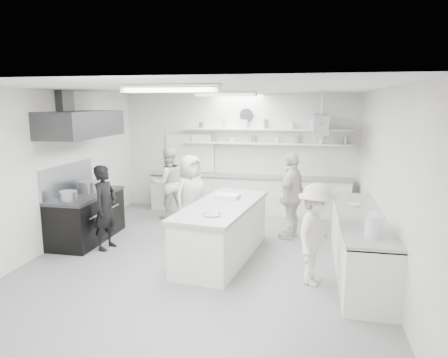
% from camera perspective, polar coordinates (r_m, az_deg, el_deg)
% --- Properties ---
extents(floor, '(6.00, 7.00, 0.02)m').
position_cam_1_polar(floor, '(7.76, -2.40, -10.51)').
color(floor, gray).
rests_on(floor, ground).
extents(ceiling, '(6.00, 7.00, 0.02)m').
position_cam_1_polar(ceiling, '(7.25, -2.58, 12.38)').
color(ceiling, silver).
rests_on(ceiling, wall_back).
extents(wall_back, '(6.00, 0.04, 3.00)m').
position_cam_1_polar(wall_back, '(10.75, 2.04, 3.70)').
color(wall_back, silver).
rests_on(wall_back, floor).
extents(wall_front, '(6.00, 0.04, 3.00)m').
position_cam_1_polar(wall_front, '(4.14, -14.40, -7.70)').
color(wall_front, silver).
rests_on(wall_front, floor).
extents(wall_left, '(0.04, 7.00, 3.00)m').
position_cam_1_polar(wall_left, '(8.58, -22.31, 1.19)').
color(wall_left, silver).
rests_on(wall_left, floor).
extents(wall_right, '(0.04, 7.00, 3.00)m').
position_cam_1_polar(wall_right, '(7.25, 21.20, -0.32)').
color(wall_right, silver).
rests_on(wall_right, floor).
extents(stove, '(0.80, 1.80, 0.90)m').
position_cam_1_polar(stove, '(8.92, -18.28, -5.13)').
color(stove, black).
rests_on(stove, floor).
extents(exhaust_hood, '(0.85, 2.00, 0.50)m').
position_cam_1_polar(exhaust_hood, '(8.62, -19.00, 7.13)').
color(exhaust_hood, '#363639').
rests_on(exhaust_hood, wall_left).
extents(back_counter, '(5.00, 0.60, 0.92)m').
position_cam_1_polar(back_counter, '(10.59, 3.34, -2.13)').
color(back_counter, white).
rests_on(back_counter, floor).
extents(shelf_lower, '(4.20, 0.26, 0.04)m').
position_cam_1_polar(shelf_lower, '(10.50, 5.72, 4.86)').
color(shelf_lower, white).
rests_on(shelf_lower, wall_back).
extents(shelf_upper, '(4.20, 0.26, 0.04)m').
position_cam_1_polar(shelf_upper, '(10.47, 5.75, 6.77)').
color(shelf_upper, white).
rests_on(shelf_upper, wall_back).
extents(pass_through_window, '(1.30, 0.04, 1.00)m').
position_cam_1_polar(pass_through_window, '(11.02, -4.67, 3.58)').
color(pass_through_window, black).
rests_on(pass_through_window, wall_back).
extents(wall_clock, '(0.32, 0.05, 0.32)m').
position_cam_1_polar(wall_clock, '(10.61, 3.12, 8.75)').
color(wall_clock, silver).
rests_on(wall_clock, wall_back).
extents(right_counter, '(0.74, 3.30, 0.94)m').
position_cam_1_polar(right_counter, '(7.26, 18.16, -8.53)').
color(right_counter, white).
rests_on(right_counter, floor).
extents(pot_rack, '(0.30, 1.60, 0.40)m').
position_cam_1_polar(pot_rack, '(9.44, 13.10, 7.37)').
color(pot_rack, '#989EA6').
rests_on(pot_rack, ceiling).
extents(light_fixture_front, '(1.30, 0.25, 0.10)m').
position_cam_1_polar(light_fixture_front, '(5.52, -7.24, 12.18)').
color(light_fixture_front, white).
rests_on(light_fixture_front, ceiling).
extents(light_fixture_rear, '(1.30, 0.25, 0.10)m').
position_cam_1_polar(light_fixture_rear, '(9.00, 0.27, 11.57)').
color(light_fixture_rear, white).
rests_on(light_fixture_rear, ceiling).
extents(prep_island, '(1.29, 2.66, 0.94)m').
position_cam_1_polar(prep_island, '(7.52, -0.25, -7.30)').
color(prep_island, white).
rests_on(prep_island, floor).
extents(stove_pot, '(0.41, 0.41, 0.28)m').
position_cam_1_polar(stove_pot, '(8.92, -17.97, -1.14)').
color(stove_pot, '#989EA6').
rests_on(stove_pot, stove).
extents(cook_stove, '(0.45, 0.63, 1.62)m').
position_cam_1_polar(cook_stove, '(8.19, -15.94, -3.78)').
color(cook_stove, black).
rests_on(cook_stove, floor).
extents(cook_back, '(1.05, 1.01, 1.71)m').
position_cam_1_polar(cook_back, '(10.07, -7.65, -0.56)').
color(cook_back, silver).
rests_on(cook_back, floor).
extents(cook_island_left, '(0.87, 0.99, 1.70)m').
position_cam_1_polar(cook_island_left, '(8.74, -4.63, -2.23)').
color(cook_island_left, silver).
rests_on(cook_island_left, floor).
extents(cook_island_right, '(0.77, 1.13, 1.79)m').
position_cam_1_polar(cook_island_right, '(8.61, 9.24, -2.24)').
color(cook_island_right, silver).
rests_on(cook_island_right, floor).
extents(cook_right, '(0.89, 1.16, 1.58)m').
position_cam_1_polar(cook_right, '(6.52, 12.46, -7.41)').
color(cook_right, silver).
rests_on(cook_right, floor).
extents(bowl_island_a, '(0.35, 0.35, 0.07)m').
position_cam_1_polar(bowl_island_a, '(6.67, -1.66, -5.10)').
color(bowl_island_a, '#989EA6').
rests_on(bowl_island_a, prep_island).
extents(bowl_island_b, '(0.22, 0.22, 0.05)m').
position_cam_1_polar(bowl_island_b, '(6.93, 0.32, -4.58)').
color(bowl_island_b, white).
rests_on(bowl_island_b, prep_island).
extents(bowl_right, '(0.31, 0.31, 0.06)m').
position_cam_1_polar(bowl_right, '(7.68, 17.18, -3.54)').
color(bowl_right, white).
rests_on(bowl_right, right_counter).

